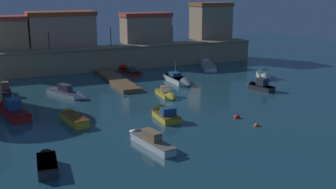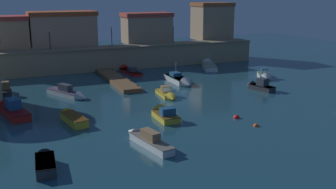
% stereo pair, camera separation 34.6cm
% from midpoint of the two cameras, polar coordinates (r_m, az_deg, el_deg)
% --- Properties ---
extents(ground_plane, '(123.29, 123.29, 0.00)m').
position_cam_midpoint_polar(ground_plane, '(49.17, 0.48, -0.79)').
color(ground_plane, '#1E4756').
extents(quay_wall, '(49.76, 4.05, 3.79)m').
position_cam_midpoint_polar(quay_wall, '(69.50, -6.89, 5.16)').
color(quay_wall, '#9E8966').
rests_on(quay_wall, ground).
extents(old_town_backdrop, '(44.01, 5.60, 7.02)m').
position_cam_midpoint_polar(old_town_backdrop, '(73.46, -7.08, 9.31)').
color(old_town_backdrop, tan).
rests_on(old_town_backdrop, ground).
extents(pier_dock, '(2.53, 15.56, 0.70)m').
position_cam_midpoint_polar(pier_dock, '(59.86, -7.03, 2.10)').
color(pier_dock, brown).
rests_on(pier_dock, ground).
extents(quay_lamp_0, '(0.32, 0.32, 3.12)m').
position_cam_midpoint_polar(quay_lamp_0, '(66.85, -16.02, 7.81)').
color(quay_lamp_0, black).
rests_on(quay_lamp_0, quay_wall).
extents(quay_lamp_1, '(0.32, 0.32, 3.22)m').
position_cam_midpoint_polar(quay_lamp_1, '(68.74, -7.71, 8.44)').
color(quay_lamp_1, black).
rests_on(quay_lamp_1, quay_wall).
extents(quay_lamp_2, '(0.32, 0.32, 3.20)m').
position_cam_midpoint_polar(quay_lamp_2, '(72.44, 0.88, 8.85)').
color(quay_lamp_2, black).
rests_on(quay_lamp_2, quay_wall).
extents(moored_boat_0, '(4.50, 7.06, 1.83)m').
position_cam_midpoint_polar(moored_boat_0, '(52.09, -13.36, 0.17)').
color(moored_boat_0, silver).
rests_on(moored_boat_0, ground).
extents(moored_boat_1, '(1.72, 4.49, 1.32)m').
position_cam_midpoint_polar(moored_boat_1, '(32.07, -16.42, -8.96)').
color(moored_boat_1, '#333338').
rests_on(moored_boat_1, ground).
extents(moored_boat_2, '(2.33, 5.66, 1.31)m').
position_cam_midpoint_polar(moored_boat_2, '(42.23, -13.07, -3.10)').
color(moored_boat_2, gold).
rests_on(moored_boat_2, ground).
extents(moored_boat_3, '(4.32, 7.53, 3.40)m').
position_cam_midpoint_polar(moored_boat_3, '(70.39, 5.77, 4.08)').
color(moored_boat_3, white).
rests_on(moored_boat_3, ground).
extents(moored_boat_4, '(2.46, 6.84, 1.64)m').
position_cam_midpoint_polar(moored_boat_4, '(35.13, -2.74, -6.23)').
color(moored_boat_4, white).
rests_on(moored_boat_4, ground).
extents(moored_boat_5, '(1.83, 4.45, 2.50)m').
position_cam_midpoint_polar(moored_boat_5, '(55.77, -21.63, 0.55)').
color(moored_boat_5, '#333338').
rests_on(moored_boat_5, ground).
extents(moored_boat_7, '(2.50, 4.56, 1.98)m').
position_cam_midpoint_polar(moored_boat_7, '(55.66, 12.69, 1.20)').
color(moored_boat_7, '#333338').
rests_on(moored_boat_7, ground).
extents(moored_boat_8, '(3.33, 7.46, 2.85)m').
position_cam_midpoint_polar(moored_boat_8, '(46.50, -20.74, -1.87)').
color(moored_boat_8, red).
rests_on(moored_boat_8, ground).
extents(moored_boat_9, '(3.54, 4.74, 2.31)m').
position_cam_midpoint_polar(moored_boat_9, '(62.75, 13.47, 2.52)').
color(moored_boat_9, white).
rests_on(moored_boat_9, ground).
extents(moored_boat_10, '(1.73, 5.22, 1.73)m').
position_cam_midpoint_polar(moored_boat_10, '(50.44, 0.10, 0.01)').
color(moored_boat_10, gold).
rests_on(moored_boat_10, ground).
extents(moored_boat_11, '(1.84, 4.66, 1.90)m').
position_cam_midpoint_polar(moored_boat_11, '(42.28, -0.44, -2.70)').
color(moored_boat_11, gold).
rests_on(moored_boat_11, ground).
extents(moored_boat_12, '(2.12, 7.39, 2.34)m').
position_cam_midpoint_polar(moored_boat_12, '(66.37, -5.45, 3.38)').
color(moored_boat_12, red).
rests_on(moored_boat_12, ground).
extents(moored_boat_13, '(1.89, 7.05, 3.31)m').
position_cam_midpoint_polar(moored_boat_13, '(58.07, 1.83, 2.01)').
color(moored_boat_13, silver).
rests_on(moored_boat_13, ground).
extents(mooring_buoy_0, '(0.55, 0.55, 0.55)m').
position_cam_midpoint_polar(mooring_buoy_0, '(40.77, 12.39, -4.33)').
color(mooring_buoy_0, '#EA4C19').
rests_on(mooring_buoy_0, ground).
extents(mooring_buoy_1, '(0.69, 0.69, 0.69)m').
position_cam_midpoint_polar(mooring_buoy_1, '(42.93, 9.73, -3.25)').
color(mooring_buoy_1, red).
rests_on(mooring_buoy_1, ground).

